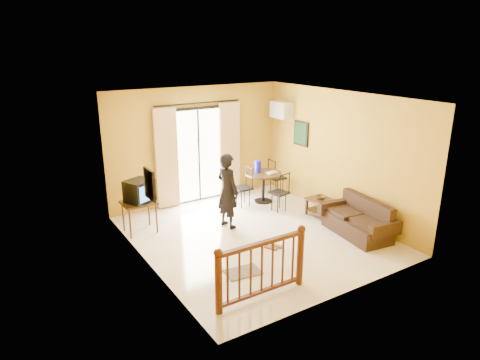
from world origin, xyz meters
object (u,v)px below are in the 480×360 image
sofa (359,222)px  dining_table (263,179)px  standing_person (228,191)px  coffee_table (326,207)px  television (139,191)px

sofa → dining_table: bearing=109.9°
dining_table → standing_person: standing_person is taller
sofa → standing_person: standing_person is taller
coffee_table → television: bearing=157.9°
television → sofa: television is taller
sofa → coffee_table: bearing=97.4°
coffee_table → standing_person: bearing=159.1°
dining_table → coffee_table: 1.74m
television → sofa: size_ratio=0.39×
television → standing_person: 1.80m
dining_table → coffee_table: dining_table is taller
dining_table → coffee_table: bearing=-70.5°
television → coffee_table: 4.06m
dining_table → standing_person: bearing=-151.1°
coffee_table → sofa: 0.97m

